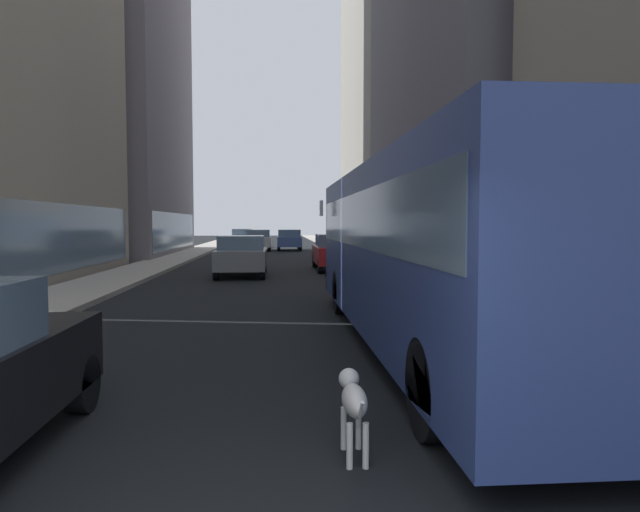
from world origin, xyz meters
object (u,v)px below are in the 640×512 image
at_px(transit_bus, 430,243).
at_px(car_red_coupe, 335,252).
at_px(pedestrian_in_coat, 622,287).
at_px(car_grey_wagon, 242,256).
at_px(dalmatian_dog, 353,400).
at_px(car_white_van, 258,240).
at_px(car_silver_sedan, 242,238).
at_px(car_blue_hatchback, 289,240).

bearing_deg(transit_bus, car_red_coupe, 90.00).
bearing_deg(transit_bus, pedestrian_in_coat, -2.83).
relative_size(car_grey_wagon, pedestrian_in_coat, 2.38).
height_order(car_grey_wagon, pedestrian_in_coat, pedestrian_in_coat).
distance_m(car_grey_wagon, pedestrian_in_coat, 15.18).
bearing_deg(dalmatian_dog, car_grey_wagon, 96.68).
bearing_deg(car_red_coupe, car_white_van, 102.27).
distance_m(transit_bus, car_red_coupe, 15.71).
height_order(transit_bus, car_white_van, transit_bus).
relative_size(dalmatian_dog, pedestrian_in_coat, 0.57).
relative_size(car_white_van, car_grey_wagon, 1.01).
xyz_separation_m(dalmatian_dog, pedestrian_in_coat, (5.30, 4.31, 0.50)).
xyz_separation_m(car_silver_sedan, dalmatian_dog, (3.66, -44.88, -0.31)).
bearing_deg(car_red_coupe, dalmatian_dog, -95.50).
height_order(car_grey_wagon, dalmatian_dog, car_grey_wagon).
bearing_deg(car_white_van, car_grey_wagon, -90.00).
xyz_separation_m(car_white_van, dalmatian_dog, (2.06, -38.56, -0.31)).
bearing_deg(car_grey_wagon, dalmatian_dog, -83.32).
distance_m(car_blue_hatchback, dalmatian_dog, 39.05).
bearing_deg(pedestrian_in_coat, car_silver_sedan, 102.45).
relative_size(transit_bus, car_silver_sedan, 2.78).
xyz_separation_m(car_white_van, pedestrian_in_coat, (7.36, -34.25, 0.19)).
xyz_separation_m(car_red_coupe, car_silver_sedan, (-5.60, 24.73, -0.00)).
distance_m(transit_bus, car_white_van, 34.33).
height_order(car_white_van, pedestrian_in_coat, pedestrian_in_coat).
bearing_deg(car_red_coupe, pedestrian_in_coat, -78.03).
relative_size(car_red_coupe, dalmatian_dog, 4.52).
xyz_separation_m(car_red_coupe, car_grey_wagon, (-4.00, -2.57, 0.00)).
xyz_separation_m(car_white_van, car_grey_wagon, (0.00, -20.97, -0.00)).
height_order(transit_bus, car_blue_hatchback, transit_bus).
distance_m(car_silver_sedan, dalmatian_dog, 45.03).
relative_size(car_white_van, car_silver_sedan, 0.99).
bearing_deg(car_grey_wagon, car_silver_sedan, 93.35).
bearing_deg(car_grey_wagon, car_white_van, 90.00).
bearing_deg(car_blue_hatchback, car_silver_sedan, 124.44).
xyz_separation_m(transit_bus, car_red_coupe, (0.00, 15.68, -0.96)).
distance_m(transit_bus, car_grey_wagon, 13.74).
relative_size(transit_bus, pedestrian_in_coat, 6.82).
bearing_deg(pedestrian_in_coat, car_white_van, 102.13).
relative_size(car_blue_hatchback, car_silver_sedan, 0.97).
relative_size(transit_bus, dalmatian_dog, 11.98).
bearing_deg(car_red_coupe, transit_bus, -90.00).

